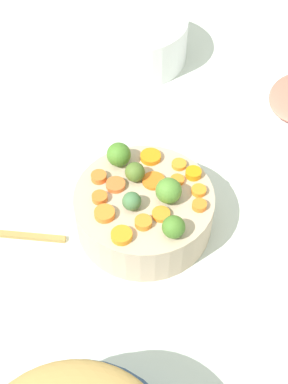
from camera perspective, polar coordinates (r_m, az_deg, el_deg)
tabletop at (r=0.97m, az=-0.04°, el=-1.78°), size 2.40×2.40×0.02m
serving_bowl_carrots at (r=0.91m, az=-0.00°, el=-2.00°), size 0.24×0.24×0.08m
carrot_slice_0 at (r=0.90m, az=-4.93°, el=1.64°), size 0.04×0.04×0.01m
carrot_slice_1 at (r=0.88m, az=5.97°, el=0.16°), size 0.03×0.03×0.01m
carrot_slice_2 at (r=0.84m, az=-0.08°, el=-3.32°), size 0.04×0.04×0.01m
carrot_slice_3 at (r=0.82m, az=-2.45°, el=-4.72°), size 0.05×0.05×0.01m
carrot_slice_4 at (r=0.85m, az=-4.39°, el=-2.30°), size 0.04×0.04×0.01m
carrot_slice_5 at (r=0.90m, az=3.63°, el=1.32°), size 0.03×0.03×0.01m
carrot_slice_6 at (r=0.89m, az=-3.10°, el=0.79°), size 0.04×0.04×0.01m
carrot_slice_7 at (r=0.93m, az=0.72°, el=3.85°), size 0.05×0.05×0.01m
carrot_slice_8 at (r=0.86m, az=5.96°, el=-1.54°), size 0.03×0.03×0.01m
carrot_slice_9 at (r=0.92m, az=3.82°, el=3.00°), size 0.03×0.03×0.01m
carrot_slice_10 at (r=0.85m, az=1.86°, el=-2.43°), size 0.03×0.03×0.01m
carrot_slice_11 at (r=0.89m, az=0.96°, el=1.14°), size 0.05×0.05×0.01m
carrot_slice_12 at (r=0.91m, az=5.39°, el=2.04°), size 0.04×0.04×0.01m
carrot_slice_13 at (r=0.87m, az=-4.83°, el=-0.60°), size 0.04×0.04×0.01m
brussels_sprout_0 at (r=0.85m, az=-1.34°, el=-1.00°), size 0.03×0.03×0.03m
brussels_sprout_1 at (r=0.89m, az=-0.99°, el=2.18°), size 0.03×0.03×0.03m
brussels_sprout_2 at (r=0.86m, az=2.69°, el=0.15°), size 0.04×0.04×0.04m
brussels_sprout_3 at (r=0.82m, az=3.23°, el=-3.81°), size 0.04×0.04×0.04m
brussels_sprout_4 at (r=0.92m, az=-2.59°, el=4.24°), size 0.04×0.04×0.04m
casserole_dish at (r=1.27m, az=-1.12°, el=16.28°), size 0.25×0.25×0.10m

